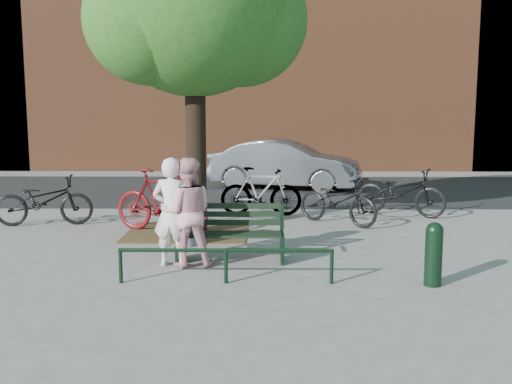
{
  "coord_description": "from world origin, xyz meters",
  "views": [
    {
      "loc": [
        0.52,
        -9.05,
        2.43
      ],
      "look_at": [
        0.4,
        1.0,
        1.0
      ],
      "focal_mm": 40.0,
      "sensor_mm": 36.0,
      "label": 1
    }
  ],
  "objects_px": {
    "parked_car": "(285,165)",
    "bollard": "(434,252)",
    "park_bench": "(231,232)",
    "person_left": "(172,212)",
    "litter_bin": "(186,224)",
    "person_right": "(187,212)",
    "bicycle_c": "(338,201)"
  },
  "relations": [
    {
      "from": "park_bench",
      "to": "bollard",
      "type": "bearing_deg",
      "value": -24.83
    },
    {
      "from": "park_bench",
      "to": "bollard",
      "type": "xyz_separation_m",
      "value": [
        2.91,
        -1.35,
        0.01
      ]
    },
    {
      "from": "person_right",
      "to": "bollard",
      "type": "bearing_deg",
      "value": 156.85
    },
    {
      "from": "parked_car",
      "to": "bollard",
      "type": "bearing_deg",
      "value": -154.31
    },
    {
      "from": "person_right",
      "to": "litter_bin",
      "type": "xyz_separation_m",
      "value": [
        -0.21,
        1.38,
        -0.45
      ]
    },
    {
      "from": "bollard",
      "to": "bicycle_c",
      "type": "xyz_separation_m",
      "value": [
        -0.77,
        4.38,
        0.03
      ]
    },
    {
      "from": "bollard",
      "to": "person_right",
      "type": "bearing_deg",
      "value": 164.49
    },
    {
      "from": "park_bench",
      "to": "litter_bin",
      "type": "distance_m",
      "value": 1.35
    },
    {
      "from": "park_bench",
      "to": "person_left",
      "type": "distance_m",
      "value": 1.05
    },
    {
      "from": "parked_car",
      "to": "person_right",
      "type": "bearing_deg",
      "value": -175.63
    },
    {
      "from": "park_bench",
      "to": "person_right",
      "type": "distance_m",
      "value": 0.84
    },
    {
      "from": "person_left",
      "to": "bollard",
      "type": "bearing_deg",
      "value": 177.87
    },
    {
      "from": "bollard",
      "to": "litter_bin",
      "type": "bearing_deg",
      "value": 147.89
    },
    {
      "from": "person_left",
      "to": "park_bench",
      "type": "bearing_deg",
      "value": -145.35
    },
    {
      "from": "litter_bin",
      "to": "parked_car",
      "type": "relative_size",
      "value": 0.17
    },
    {
      "from": "bicycle_c",
      "to": "parked_car",
      "type": "height_order",
      "value": "parked_car"
    },
    {
      "from": "bicycle_c",
      "to": "parked_car",
      "type": "xyz_separation_m",
      "value": [
        -0.92,
        5.66,
        0.25
      ]
    },
    {
      "from": "parked_car",
      "to": "litter_bin",
      "type": "bearing_deg",
      "value": -179.11
    },
    {
      "from": "person_right",
      "to": "parked_car",
      "type": "distance_m",
      "value": 9.24
    },
    {
      "from": "person_left",
      "to": "litter_bin",
      "type": "xyz_separation_m",
      "value": [
        0.03,
        1.4,
        -0.46
      ]
    },
    {
      "from": "park_bench",
      "to": "parked_car",
      "type": "bearing_deg",
      "value": 82.06
    },
    {
      "from": "park_bench",
      "to": "person_left",
      "type": "bearing_deg",
      "value": -157.57
    },
    {
      "from": "person_left",
      "to": "parked_car",
      "type": "relative_size",
      "value": 0.37
    },
    {
      "from": "person_left",
      "to": "bollard",
      "type": "relative_size",
      "value": 1.91
    },
    {
      "from": "parked_car",
      "to": "bicycle_c",
      "type": "bearing_deg",
      "value": -154.63
    },
    {
      "from": "park_bench",
      "to": "bicycle_c",
      "type": "xyz_separation_m",
      "value": [
        2.14,
        3.03,
        0.04
      ]
    },
    {
      "from": "person_right",
      "to": "litter_bin",
      "type": "distance_m",
      "value": 1.47
    },
    {
      "from": "bicycle_c",
      "to": "park_bench",
      "type": "bearing_deg",
      "value": -173.58
    },
    {
      "from": "bicycle_c",
      "to": "parked_car",
      "type": "bearing_deg",
      "value": 50.86
    },
    {
      "from": "person_left",
      "to": "bollard",
      "type": "height_order",
      "value": "person_left"
    },
    {
      "from": "person_left",
      "to": "bicycle_c",
      "type": "bearing_deg",
      "value": -119.52
    },
    {
      "from": "person_left",
      "to": "person_right",
      "type": "height_order",
      "value": "person_left"
    }
  ]
}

